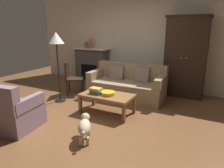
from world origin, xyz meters
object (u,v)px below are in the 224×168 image
at_px(armoire, 186,57).
at_px(book_stack, 96,91).
at_px(dog, 85,127).
at_px(fireplace, 92,65).
at_px(mantel_vase_terracotta, 91,43).
at_px(fruit_bowl, 108,93).
at_px(armchair_near_left, 13,112).
at_px(floor_lamp, 56,42).
at_px(side_chair_wooden, 71,76).
at_px(coffee_table, 107,97).
at_px(couch, 127,86).
at_px(mantel_vase_bronze, 86,45).

relative_size(armoire, book_stack, 8.05).
xyz_separation_m(armoire, dog, (-0.99, -3.13, -0.79)).
bearing_deg(armoire, fireplace, 178.49).
bearing_deg(fireplace, armoire, -1.51).
bearing_deg(mantel_vase_terracotta, fruit_bowl, -49.44).
bearing_deg(armchair_near_left, floor_lamp, 99.70).
xyz_separation_m(mantel_vase_terracotta, side_chair_wooden, (0.25, -1.37, -0.75)).
relative_size(book_stack, floor_lamp, 0.15).
distance_m(coffee_table, fruit_bowl, 0.10).
distance_m(fruit_bowl, side_chair_wooden, 1.68).
distance_m(armoire, mantel_vase_terracotta, 2.96).
distance_m(couch, mantel_vase_terracotta, 2.16).
bearing_deg(armchair_near_left, dog, 10.87).
bearing_deg(couch, mantel_vase_bronze, 153.52).
xyz_separation_m(fireplace, armchair_near_left, (0.60, -3.47, -0.25)).
height_order(armoire, coffee_table, armoire).
bearing_deg(dog, mantel_vase_terracotta, 121.58).
distance_m(fruit_bowl, dog, 1.15).
height_order(fireplace, mantel_vase_bronze, mantel_vase_bronze).
height_order(fireplace, couch, fireplace).
distance_m(fireplace, couch, 1.97).
relative_size(mantel_vase_terracotta, dog, 0.57).
relative_size(mantel_vase_terracotta, floor_lamp, 0.17).
bearing_deg(fruit_bowl, dog, -80.55).
xyz_separation_m(fireplace, side_chair_wooden, (0.25, -1.39, -0.06)).
xyz_separation_m(couch, mantel_vase_bronze, (-1.88, 0.94, 0.89)).
height_order(coffee_table, side_chair_wooden, side_chair_wooden).
height_order(fireplace, fruit_bowl, fireplace).
distance_m(armchair_near_left, side_chair_wooden, 2.12).
relative_size(fruit_bowl, floor_lamp, 0.18).
xyz_separation_m(book_stack, side_chair_wooden, (-1.26, 0.75, 0.03)).
bearing_deg(mantel_vase_bronze, mantel_vase_terracotta, 0.00).
distance_m(armoire, floor_lamp, 3.25).
bearing_deg(coffee_table, mantel_vase_bronze, 133.06).
distance_m(book_stack, side_chair_wooden, 1.47).
bearing_deg(mantel_vase_terracotta, armoire, -1.17).
bearing_deg(book_stack, floor_lamp, 171.59).
xyz_separation_m(fireplace, book_stack, (1.51, -2.14, -0.08)).
relative_size(mantel_vase_bronze, floor_lamp, 0.11).
height_order(mantel_vase_bronze, dog, mantel_vase_bronze).
xyz_separation_m(fireplace, fruit_bowl, (1.78, -2.09, -0.11)).
height_order(coffee_table, book_stack, book_stack).
height_order(couch, armchair_near_left, armchair_near_left).
bearing_deg(side_chair_wooden, coffee_table, -24.73).
distance_m(mantel_vase_bronze, armchair_near_left, 3.65).
distance_m(fireplace, armoire, 2.99).
height_order(armchair_near_left, floor_lamp, floor_lamp).
height_order(mantel_vase_terracotta, dog, mantel_vase_terracotta).
bearing_deg(coffee_table, side_chair_wooden, 155.27).
bearing_deg(dog, book_stack, 112.80).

